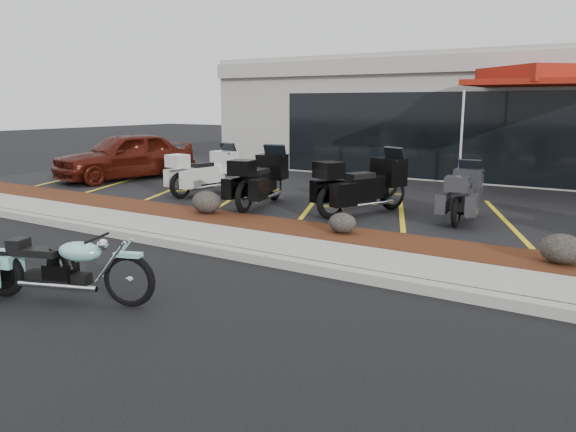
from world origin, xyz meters
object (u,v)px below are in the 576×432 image
Objects in this scene: touring_white at (228,167)px; popup_canopy at (547,79)px; traffic_cone at (373,186)px; hero_cruiser at (129,272)px; parked_car at (125,156)px.

popup_canopy is at bearing -53.58° from touring_white.
hero_cruiser is at bearing -86.07° from traffic_cone.
popup_canopy is (7.14, 3.87, 2.27)m from touring_white.
traffic_cone is 5.08m from popup_canopy.
touring_white is (-4.20, 7.28, 0.35)m from hero_cruiser.
touring_white is 8.43m from popup_canopy.
parked_car is at bearing 118.88° from hero_cruiser.
touring_white is at bearing 100.56° from hero_cruiser.
popup_canopy is (3.54, 2.46, 2.68)m from traffic_cone.
hero_cruiser is at bearing -27.47° from parked_car.
hero_cruiser is 11.16m from parked_car.
hero_cruiser is 0.60× the size of popup_canopy.
traffic_cone is at bearing -60.63° from touring_white.
parked_car is (-8.32, 7.42, 0.43)m from hero_cruiser.
parked_car is (-4.13, 0.14, 0.08)m from touring_white.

